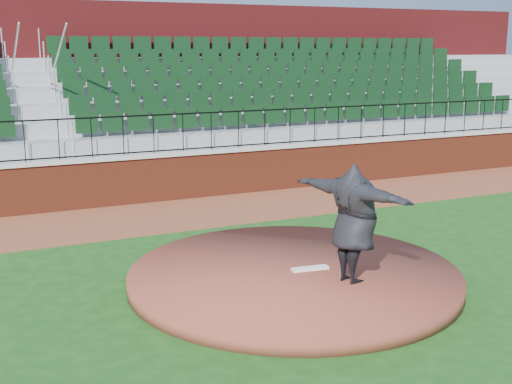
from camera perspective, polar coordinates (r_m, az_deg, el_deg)
ground at (r=11.99m, az=3.06°, el=-7.48°), size 90.00×90.00×0.00m
warning_track at (r=16.74m, az=-5.65°, el=-1.73°), size 34.00×3.20×0.01m
field_wall at (r=18.09m, az=-7.38°, el=1.22°), size 34.00×0.35×1.20m
wall_cap at (r=17.98m, az=-7.44°, el=3.25°), size 34.00×0.45×0.10m
wall_railing at (r=17.90m, az=-7.48°, el=4.99°), size 34.00×0.05×1.00m
seating_stands at (r=20.45m, az=-9.86°, el=7.23°), size 34.00×5.10×4.60m
concourse_wall at (r=23.12m, az=-11.76°, el=8.85°), size 34.00×0.50×5.50m
pitchers_mound at (r=11.78m, az=3.25°, el=-7.20°), size 5.77×5.77×0.25m
pitching_rubber at (r=11.75m, az=4.65°, el=-6.52°), size 0.68×0.25×0.04m
pitcher at (r=10.99m, az=8.35°, el=-2.67°), size 1.26×2.52×1.98m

